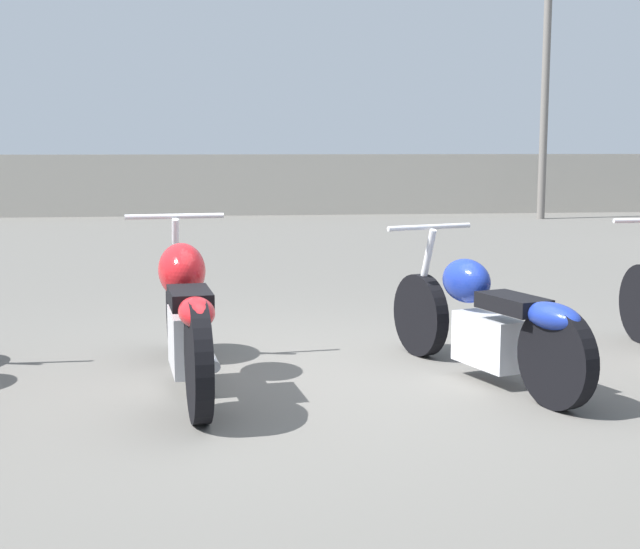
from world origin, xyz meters
The scene contains 5 objects.
ground_plane centered at (0.00, 0.00, 0.00)m, with size 60.00×60.00×0.00m, color #5B5954.
fence_back centered at (0.00, 13.92, 0.66)m, with size 40.00×0.04×1.33m.
light_pole_left centered at (5.99, 12.35, 4.20)m, with size 0.70×0.35×7.07m.
motorcycle_slot_1 centered at (-0.89, -0.03, 0.46)m, with size 0.68×2.26×1.05m.
motorcycle_slot_2 centered at (1.03, -0.12, 0.40)m, with size 0.93×1.99×0.97m.
Camera 1 is at (-0.67, -5.60, 1.52)m, focal length 50.00 mm.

